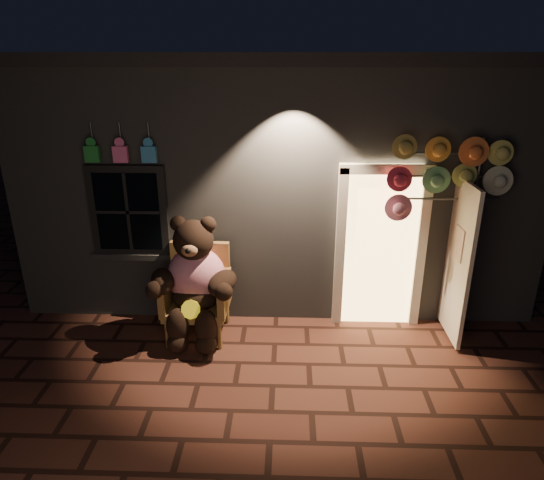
{
  "coord_description": "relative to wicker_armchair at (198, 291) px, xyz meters",
  "views": [
    {
      "loc": [
        0.15,
        -4.43,
        3.44
      ],
      "look_at": [
        -0.04,
        1.0,
        1.35
      ],
      "focal_mm": 32.0,
      "sensor_mm": 36.0,
      "label": 1
    }
  ],
  "objects": [
    {
      "name": "ground",
      "position": [
        1.0,
        -1.12,
        -0.59
      ],
      "size": [
        60.0,
        60.0,
        0.0
      ],
      "primitive_type": "plane",
      "color": "#4D281D",
      "rests_on": "ground"
    },
    {
      "name": "hat_rack",
      "position": [
        3.02,
        0.16,
        1.54
      ],
      "size": [
        1.44,
        0.22,
        2.55
      ],
      "color": "#59595E",
      "rests_on": "ground"
    },
    {
      "name": "wicker_armchair",
      "position": [
        0.0,
        0.0,
        0.0
      ],
      "size": [
        0.83,
        0.75,
        1.17
      ],
      "rotation": [
        0.0,
        0.0,
        -0.03
      ],
      "color": "olive",
      "rests_on": "ground"
    },
    {
      "name": "shop_building",
      "position": [
        1.0,
        2.87,
        1.15
      ],
      "size": [
        7.3,
        5.95,
        3.51
      ],
      "color": "slate",
      "rests_on": "ground"
    },
    {
      "name": "teddy_bear",
      "position": [
        -0.0,
        -0.15,
        0.22
      ],
      "size": [
        1.18,
        0.92,
        1.62
      ],
      "rotation": [
        0.0,
        0.0,
        -0.03
      ],
      "color": "#CF1642",
      "rests_on": "ground"
    }
  ]
}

